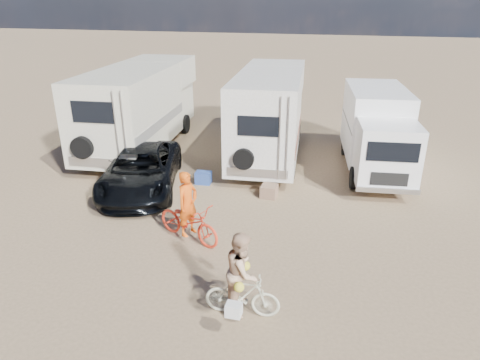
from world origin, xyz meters
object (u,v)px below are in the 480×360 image
(bike_parked, at_px, (377,167))
(box_truck, at_px, (377,133))
(crate, at_px, (269,191))
(bike_woman, at_px, (242,296))
(dark_suv, at_px, (141,169))
(rider_man, at_px, (188,210))
(rider_woman, at_px, (242,279))
(cooler, at_px, (203,178))
(rv_main, at_px, (269,116))
(bike_man, at_px, (189,222))
(rv_left, at_px, (140,109))

(bike_parked, bearing_deg, box_truck, 24.92)
(crate, bearing_deg, bike_woman, -84.08)
(dark_suv, distance_m, rider_man, 3.82)
(rider_woman, height_order, crate, rider_woman)
(cooler, xyz_separation_m, crate, (2.39, -0.48, -0.01))
(rider_man, relative_size, bike_parked, 1.11)
(dark_suv, xyz_separation_m, cooler, (1.82, 0.93, -0.47))
(bike_woman, height_order, rider_woman, rider_woman)
(rv_main, height_order, rider_woman, rv_main)
(dark_suv, xyz_separation_m, bike_woman, (4.79, -5.17, -0.23))
(bike_man, bearing_deg, box_truck, -14.64)
(dark_suv, distance_m, bike_man, 3.82)
(dark_suv, bearing_deg, cooler, 9.86)
(rv_main, relative_size, rider_man, 4.06)
(box_truck, height_order, crate, box_truck)
(rider_man, xyz_separation_m, bike_parked, (4.83, 5.69, -0.46))
(box_truck, bearing_deg, cooler, -161.79)
(bike_parked, bearing_deg, rider_woman, 178.08)
(bike_woman, xyz_separation_m, rider_man, (-2.09, 2.47, 0.41))
(bike_woman, height_order, rider_man, rider_man)
(bike_man, relative_size, bike_parked, 1.28)
(bike_parked, height_order, crate, bike_parked)
(dark_suv, distance_m, bike_parked, 8.11)
(rider_man, bearing_deg, rider_woman, -117.41)
(rv_left, height_order, crate, rv_left)
(rider_woman, bearing_deg, dark_suv, 38.42)
(dark_suv, relative_size, crate, 9.92)
(box_truck, relative_size, dark_suv, 1.15)
(rider_woman, distance_m, cooler, 6.81)
(bike_woman, distance_m, cooler, 6.78)
(bike_man, height_order, rider_man, rider_man)
(bike_woman, bearing_deg, rv_main, 3.90)
(bike_man, bearing_deg, crate, -3.20)
(cooler, bearing_deg, rv_main, 59.92)
(rv_main, bearing_deg, bike_parked, -21.74)
(rv_left, height_order, bike_parked, rv_left)
(rv_left, relative_size, bike_woman, 5.17)
(rv_main, xyz_separation_m, cooler, (-1.60, -3.27, -1.46))
(rider_woman, height_order, cooler, rider_woman)
(rv_left, distance_m, rider_man, 8.15)
(rv_left, bearing_deg, crate, -35.24)
(rv_main, relative_size, bike_parked, 4.50)
(rv_main, height_order, dark_suv, rv_main)
(rider_man, distance_m, bike_parked, 7.48)
(box_truck, distance_m, cooler, 6.35)
(box_truck, xyz_separation_m, crate, (-3.24, -3.15, -1.25))
(bike_woman, relative_size, rider_woman, 0.90)
(box_truck, height_order, bike_woman, box_truck)
(rv_left, bearing_deg, rider_woman, -59.12)
(rv_left, xyz_separation_m, crate, (6.15, -3.51, -1.48))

